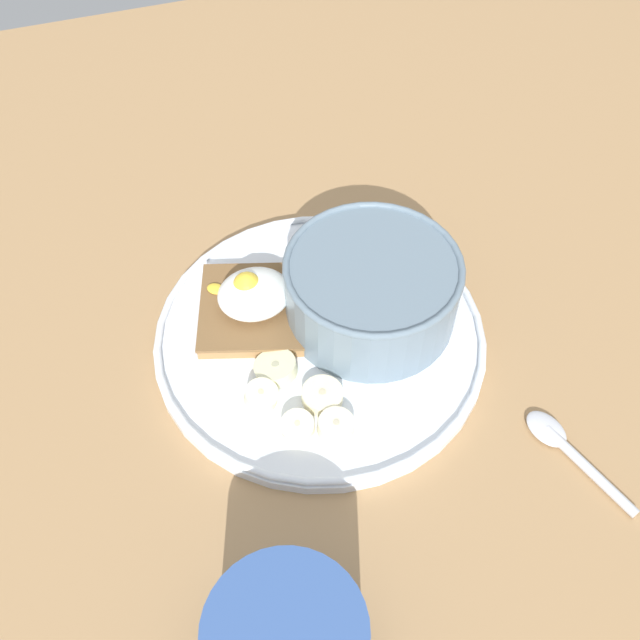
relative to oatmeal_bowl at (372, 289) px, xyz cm
name	(u,v)px	position (x,y,z in cm)	size (l,w,h in cm)	color
ground_plane	(320,348)	(4.81, 0.79, -5.35)	(120.00, 120.00, 2.00)	#A57D51
plate	(320,336)	(4.81, 0.79, -3.55)	(28.17, 28.17, 1.60)	white
oatmeal_bowl	(372,289)	(0.00, 0.00, 0.00)	(14.76, 14.76, 6.47)	slate
toast_slice	(256,308)	(9.34, -3.10, -2.64)	(11.96, 11.96, 1.27)	brown
poached_egg	(253,293)	(9.41, -3.17, -0.60)	(6.96, 6.40, 3.42)	white
banana_slice_front	(322,396)	(6.67, 6.96, -2.79)	(4.43, 4.43, 1.17)	#FAECBC
banana_slice_left	(276,368)	(9.46, 3.37, -2.65)	(4.94, 4.97, 1.70)	beige
banana_slice_back	(261,396)	(11.29, 5.64, -2.55)	(3.83, 3.88, 1.83)	#F9EFBC
banana_slice_right	(298,426)	(9.37, 9.02, -2.71)	(3.61, 3.67, 1.50)	#FBEFBA
banana_slice_inner	(336,426)	(6.57, 9.95, -2.70)	(4.07, 4.07, 1.37)	#F2E6BE
spoon	(567,448)	(-9.87, 16.71, -3.95)	(4.73, 10.49, 0.80)	silver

